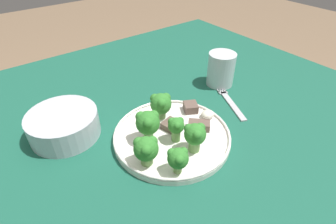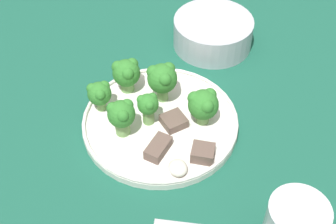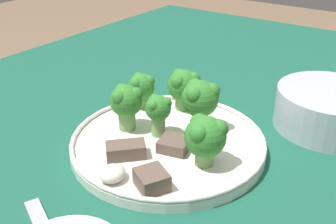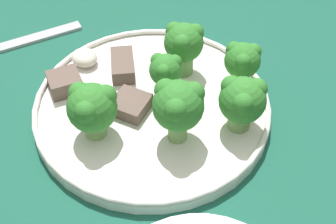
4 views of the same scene
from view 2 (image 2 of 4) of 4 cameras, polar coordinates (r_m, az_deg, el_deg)
name	(u,v)px [view 2 (image 2 of 4)]	position (r m, az deg, el deg)	size (l,w,h in m)	color
table	(179,134)	(0.86, 1.36, -2.75)	(1.29, 1.05, 0.71)	#195642
dinner_plate	(160,122)	(0.76, -0.95, -1.23)	(0.25, 0.25, 0.02)	white
cream_bowl	(213,33)	(0.91, 5.48, 9.55)	(0.15, 0.15, 0.06)	#B7BCC6
broccoli_floret_near_rim_left	(162,78)	(0.76, -0.70, 4.12)	(0.05, 0.05, 0.07)	#709E56
broccoli_floret_center_left	(148,106)	(0.73, -2.45, 0.79)	(0.03, 0.03, 0.06)	#709E56
broccoli_floret_back_left	(203,104)	(0.73, 4.33, 0.93)	(0.05, 0.05, 0.06)	#709E56
broccoli_floret_front_left	(121,115)	(0.71, -5.70, -0.34)	(0.04, 0.04, 0.06)	#709E56
broccoli_floret_center_back	(99,93)	(0.76, -8.36, 2.25)	(0.04, 0.04, 0.05)	#709E56
broccoli_floret_mid_cluster	(126,73)	(0.78, -5.10, 4.76)	(0.05, 0.05, 0.06)	#709E56
meat_slice_front_slice	(158,148)	(0.71, -1.20, -4.39)	(0.05, 0.05, 0.02)	brown
meat_slice_middle_slice	(174,121)	(0.74, 0.71, -1.10)	(0.04, 0.04, 0.01)	brown
meat_slice_rear_slice	(203,153)	(0.70, 4.27, -5.00)	(0.04, 0.04, 0.02)	brown
sauce_dollop	(178,168)	(0.68, 1.21, -6.80)	(0.03, 0.03, 0.02)	silver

